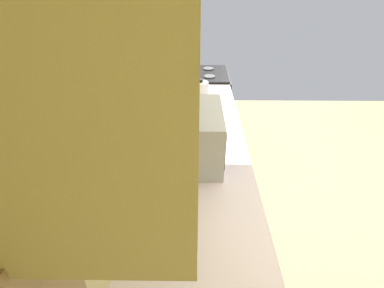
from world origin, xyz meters
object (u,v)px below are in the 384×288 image
(bowl, at_px, (202,119))
(kettle, at_px, (201,89))
(microwave, at_px, (193,135))
(oven_range, at_px, (197,113))

(bowl, bearing_deg, kettle, 0.00)
(microwave, bearing_deg, bowl, -7.50)
(oven_range, xyz_separation_m, microwave, (-1.53, 0.03, 0.59))
(kettle, bearing_deg, bowl, 180.00)
(oven_range, bearing_deg, kettle, -177.41)
(kettle, bearing_deg, microwave, 176.40)
(microwave, height_order, bowl, microwave)
(bowl, height_order, kettle, kettle)
(oven_range, height_order, bowl, oven_range)
(microwave, distance_m, bowl, 0.48)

